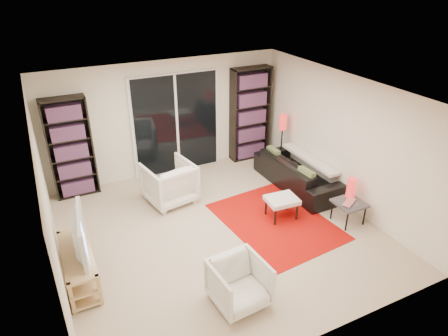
{
  "coord_description": "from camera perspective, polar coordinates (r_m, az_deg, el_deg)",
  "views": [
    {
      "loc": [
        -2.37,
        -5.04,
        4.04
      ],
      "look_at": [
        0.25,
        0.3,
        1.0
      ],
      "focal_mm": 32.0,
      "sensor_mm": 36.0,
      "label": 1
    }
  ],
  "objects": [
    {
      "name": "rug",
      "position": [
        7.15,
        7.35,
        -7.52
      ],
      "size": [
        1.81,
        2.33,
        0.01
      ],
      "primitive_type": "cube",
      "rotation": [
        0.0,
        0.0,
        0.09
      ],
      "color": "#B90D07",
      "rests_on": "floor"
    },
    {
      "name": "wall_right",
      "position": [
        7.56,
        16.58,
        3.84
      ],
      "size": [
        0.02,
        5.0,
        2.4
      ],
      "primitive_type": "cube",
      "color": "#F1E7CE",
      "rests_on": "ground"
    },
    {
      "name": "floor",
      "position": [
        6.88,
        -0.78,
        -8.89
      ],
      "size": [
        5.0,
        5.0,
        0.0
      ],
      "primitive_type": "plane",
      "color": "beige",
      "rests_on": "ground"
    },
    {
      "name": "tv",
      "position": [
        5.81,
        -20.66,
        -8.9
      ],
      "size": [
        0.25,
        1.03,
        0.59
      ],
      "primitive_type": "imported",
      "rotation": [
        0.0,
        0.0,
        1.46
      ],
      "color": "black",
      "rests_on": "tv_stand"
    },
    {
      "name": "bookshelf_right",
      "position": [
        9.03,
        3.76,
        7.67
      ],
      "size": [
        0.9,
        0.3,
        2.1
      ],
      "color": "black",
      "rests_on": "ground"
    },
    {
      "name": "armchair_front",
      "position": [
        5.43,
        2.19,
        -16.15
      ],
      "size": [
        0.73,
        0.75,
        0.64
      ],
      "primitive_type": "imported",
      "rotation": [
        0.0,
        0.0,
        0.08
      ],
      "color": "white",
      "rests_on": "floor"
    },
    {
      "name": "sliding_door",
      "position": [
        8.47,
        -6.8,
        6.22
      ],
      "size": [
        1.92,
        0.08,
        2.16
      ],
      "color": "white",
      "rests_on": "ground"
    },
    {
      "name": "laptop",
      "position": [
        7.15,
        17.79,
        -4.84
      ],
      "size": [
        0.41,
        0.36,
        0.03
      ],
      "primitive_type": "imported",
      "rotation": [
        0.0,
        0.0,
        0.49
      ],
      "color": "silver",
      "rests_on": "side_table"
    },
    {
      "name": "bookshelf_left",
      "position": [
        7.99,
        -21.06,
        2.63
      ],
      "size": [
        0.8,
        0.3,
        1.95
      ],
      "color": "black",
      "rests_on": "ground"
    },
    {
      "name": "ottoman",
      "position": [
        7.09,
        8.27,
        -4.66
      ],
      "size": [
        0.57,
        0.48,
        0.4
      ],
      "color": "white",
      "rests_on": "floor"
    },
    {
      "name": "wall_back",
      "position": [
        8.4,
        -8.23,
        7.02
      ],
      "size": [
        5.0,
        0.02,
        2.4
      ],
      "primitive_type": "cube",
      "color": "#F1E7CE",
      "rests_on": "ground"
    },
    {
      "name": "armchair_back",
      "position": [
        7.56,
        -7.84,
        -2.05
      ],
      "size": [
        0.98,
        1.0,
        0.79
      ],
      "primitive_type": "imported",
      "rotation": [
        0.0,
        0.0,
        3.31
      ],
      "color": "white",
      "rests_on": "floor"
    },
    {
      "name": "table_lamp",
      "position": [
        7.29,
        17.71,
        -2.71
      ],
      "size": [
        0.16,
        0.16,
        0.35
      ],
      "primitive_type": "cylinder",
      "color": "red",
      "rests_on": "side_table"
    },
    {
      "name": "wall_left",
      "position": [
        5.79,
        -23.92,
        -4.91
      ],
      "size": [
        0.02,
        5.0,
        2.4
      ],
      "primitive_type": "cube",
      "color": "#F1E7CE",
      "rests_on": "ground"
    },
    {
      "name": "sofa",
      "position": [
        8.16,
        10.4,
        -0.67
      ],
      "size": [
        0.84,
        2.08,
        0.6
      ],
      "primitive_type": "imported",
      "rotation": [
        0.0,
        0.0,
        1.59
      ],
      "color": "black",
      "rests_on": "floor"
    },
    {
      "name": "wall_front",
      "position": [
        4.48,
        13.35,
        -13.09
      ],
      "size": [
        5.0,
        0.02,
        2.4
      ],
      "primitive_type": "cube",
      "color": "#F1E7CE",
      "rests_on": "ground"
    },
    {
      "name": "ceiling",
      "position": [
        5.8,
        -0.93,
        10.67
      ],
      "size": [
        5.0,
        5.0,
        0.02
      ],
      "primitive_type": "cube",
      "color": "white",
      "rests_on": "wall_back"
    },
    {
      "name": "side_table",
      "position": [
        7.23,
        17.46,
        -4.97
      ],
      "size": [
        0.49,
        0.49,
        0.4
      ],
      "color": "#424146",
      "rests_on": "floor"
    },
    {
      "name": "floor_lamp",
      "position": [
        8.67,
        8.35,
        5.63
      ],
      "size": [
        0.18,
        0.18,
        1.22
      ],
      "color": "black",
      "rests_on": "floor"
    },
    {
      "name": "tv_stand",
      "position": [
        6.12,
        -20.03,
        -12.98
      ],
      "size": [
        0.4,
        1.26,
        0.5
      ],
      "color": "#E8C47D",
      "rests_on": "floor"
    }
  ]
}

